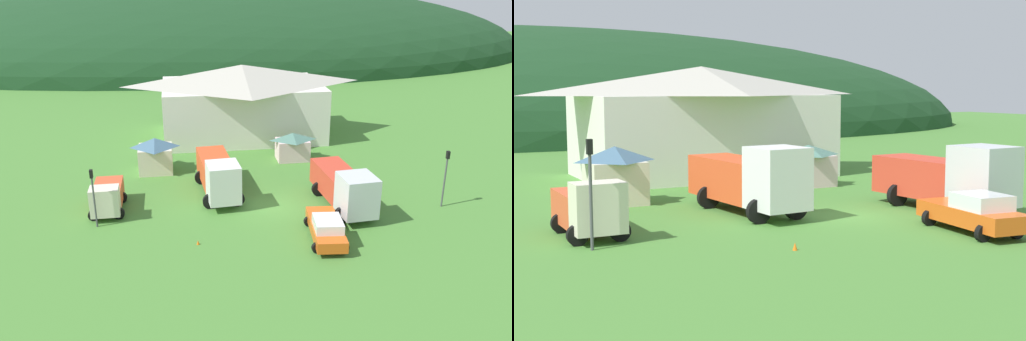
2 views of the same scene
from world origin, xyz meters
TOP-DOWN VIEW (x-y plane):
  - ground_plane at (0.00, 0.00)m, footprint 200.00×200.00m
  - forested_hill_backdrop at (0.00, 69.91)m, footprint 126.09×60.00m
  - depot_building at (-0.04, 17.60)m, footprint 16.88×10.42m
  - play_shed_cream at (-8.52, 8.43)m, footprint 2.98×2.79m
  - play_shed_pink at (3.48, 9.64)m, footprint 3.05×2.27m
  - light_truck_cream at (-11.69, 0.90)m, footprint 2.47×4.53m
  - heavy_rig_white at (-3.73, 2.70)m, footprint 3.40×7.96m
  - tow_truck_silver at (4.92, -1.03)m, footprint 3.44×7.81m
  - service_pickup_orange at (2.38, -5.41)m, footprint 2.64×5.40m
  - traffic_light_west at (-12.19, -1.41)m, footprint 0.20×0.32m
  - traffic_light_east at (12.01, -1.79)m, footprint 0.20×0.32m
  - traffic_cone_near_pickup at (-5.66, -4.86)m, footprint 0.36×0.36m

SIDE VIEW (x-z plane):
  - ground_plane at x=0.00m, z-range 0.00..0.00m
  - forested_hill_backdrop at x=0.00m, z-range -13.38..13.38m
  - traffic_cone_near_pickup at x=-5.66m, z-range -0.29..0.29m
  - service_pickup_orange at x=2.38m, z-range 0.00..1.66m
  - light_truck_cream at x=-11.69m, z-range 0.00..2.35m
  - play_shed_pink at x=3.48m, z-range 0.04..2.52m
  - play_shed_cream at x=-8.52m, z-range 0.05..2.98m
  - tow_truck_silver at x=4.92m, z-range 0.03..3.30m
  - heavy_rig_white at x=-3.73m, z-range 0.03..3.32m
  - traffic_light_west at x=-12.19m, z-range 0.47..4.53m
  - traffic_light_east at x=12.01m, z-range 0.47..4.69m
  - depot_building at x=-0.04m, z-range 0.11..7.33m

